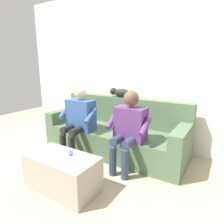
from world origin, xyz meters
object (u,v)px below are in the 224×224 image
object	(u,v)px
coffee_table	(62,172)
person_right_seated	(79,118)
couch	(116,134)
person_left_seated	(129,126)
remote_blue	(70,153)
cat_on_backrest	(120,93)

from	to	relation	value
coffee_table	person_right_seated	bearing A→B (deg)	-61.71
couch	person_right_seated	xyz separation A→B (m)	(0.44, 0.40, 0.32)
couch	person_left_seated	xyz separation A→B (m)	(-0.44, 0.40, 0.32)
coffee_table	remote_blue	bearing A→B (deg)	-114.64
person_left_seated	cat_on_backrest	xyz separation A→B (m)	(0.53, -0.69, 0.34)
cat_on_backrest	remote_blue	xyz separation A→B (m)	(-0.13, 1.41, -0.53)
couch	cat_on_backrest	xyz separation A→B (m)	(0.08, -0.29, 0.66)
coffee_table	cat_on_backrest	xyz separation A→B (m)	(0.08, -1.51, 0.75)
person_right_seated	cat_on_backrest	bearing A→B (deg)	-117.27
cat_on_backrest	remote_blue	world-z (taller)	cat_on_backrest
cat_on_backrest	remote_blue	bearing A→B (deg)	95.33
coffee_table	person_left_seated	xyz separation A→B (m)	(-0.44, -0.82, 0.41)
person_left_seated	coffee_table	bearing A→B (deg)	61.86
cat_on_backrest	remote_blue	distance (m)	1.51
coffee_table	person_right_seated	world-z (taller)	person_right_seated
couch	remote_blue	world-z (taller)	couch
coffee_table	cat_on_backrest	world-z (taller)	cat_on_backrest
coffee_table	person_left_seated	world-z (taller)	person_left_seated
cat_on_backrest	remote_blue	size ratio (longest dim) A/B	4.15
person_left_seated	remote_blue	bearing A→B (deg)	61.39
remote_blue	person_left_seated	bearing A→B (deg)	106.26
coffee_table	cat_on_backrest	size ratio (longest dim) A/B	1.62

